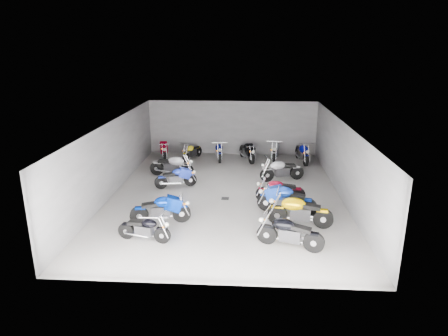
{
  "coord_description": "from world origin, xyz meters",
  "views": [
    {
      "loc": [
        0.92,
        -16.55,
        6.35
      ],
      "look_at": [
        -0.13,
        0.74,
        1.0
      ],
      "focal_mm": 32.0,
      "sensor_mm": 36.0,
      "label": 1
    }
  ],
  "objects_px": {
    "motorcycle_back_e": "(275,150)",
    "motorcycle_right_b": "(299,211)",
    "motorcycle_back_a": "(163,149)",
    "motorcycle_right_f": "(282,170)",
    "motorcycle_back_f": "(302,153)",
    "motorcycle_left_b": "(161,210)",
    "motorcycle_right_a": "(289,233)",
    "drain_grate": "(225,198)",
    "motorcycle_back_c": "(219,151)",
    "motorcycle_left_e": "(176,178)",
    "motorcycle_back_b": "(192,151)",
    "motorcycle_left_a": "(145,229)",
    "motorcycle_right_d": "(280,190)",
    "motorcycle_right_c": "(286,200)",
    "motorcycle_back_d": "(247,151)",
    "motorcycle_left_f": "(172,166)"
  },
  "relations": [
    {
      "from": "motorcycle_left_f",
      "to": "motorcycle_right_b",
      "type": "bearing_deg",
      "value": 58.4
    },
    {
      "from": "motorcycle_right_f",
      "to": "motorcycle_back_d",
      "type": "distance_m",
      "value": 3.83
    },
    {
      "from": "motorcycle_right_c",
      "to": "motorcycle_left_f",
      "type": "bearing_deg",
      "value": 66.46
    },
    {
      "from": "motorcycle_left_e",
      "to": "motorcycle_back_e",
      "type": "distance_m",
      "value": 6.98
    },
    {
      "from": "drain_grate",
      "to": "motorcycle_back_c",
      "type": "height_order",
      "value": "motorcycle_back_c"
    },
    {
      "from": "motorcycle_left_a",
      "to": "motorcycle_back_a",
      "type": "distance_m",
      "value": 10.45
    },
    {
      "from": "motorcycle_left_a",
      "to": "motorcycle_left_e",
      "type": "distance_m",
      "value": 5.34
    },
    {
      "from": "motorcycle_right_f",
      "to": "motorcycle_back_f",
      "type": "relative_size",
      "value": 0.94
    },
    {
      "from": "motorcycle_back_e",
      "to": "motorcycle_back_c",
      "type": "bearing_deg",
      "value": 11.52
    },
    {
      "from": "motorcycle_back_a",
      "to": "motorcycle_back_c",
      "type": "relative_size",
      "value": 0.99
    },
    {
      "from": "motorcycle_left_f",
      "to": "motorcycle_back_e",
      "type": "distance_m",
      "value": 6.35
    },
    {
      "from": "motorcycle_right_c",
      "to": "motorcycle_back_e",
      "type": "distance_m",
      "value": 7.72
    },
    {
      "from": "motorcycle_right_b",
      "to": "motorcycle_back_d",
      "type": "xyz_separation_m",
      "value": [
        -1.93,
        8.55,
        -0.03
      ]
    },
    {
      "from": "motorcycle_right_a",
      "to": "motorcycle_back_b",
      "type": "height_order",
      "value": "motorcycle_right_a"
    },
    {
      "from": "motorcycle_left_a",
      "to": "motorcycle_back_e",
      "type": "relative_size",
      "value": 0.81
    },
    {
      "from": "motorcycle_right_d",
      "to": "motorcycle_right_f",
      "type": "xyz_separation_m",
      "value": [
        0.29,
        2.78,
        0.03
      ]
    },
    {
      "from": "motorcycle_left_a",
      "to": "motorcycle_right_d",
      "type": "bearing_deg",
      "value": 140.02
    },
    {
      "from": "motorcycle_right_a",
      "to": "motorcycle_left_e",
      "type": "bearing_deg",
      "value": 58.61
    },
    {
      "from": "motorcycle_left_a",
      "to": "motorcycle_back_c",
      "type": "relative_size",
      "value": 0.86
    },
    {
      "from": "motorcycle_right_a",
      "to": "motorcycle_right_c",
      "type": "height_order",
      "value": "motorcycle_right_c"
    },
    {
      "from": "motorcycle_right_f",
      "to": "motorcycle_left_b",
      "type": "bearing_deg",
      "value": 119.62
    },
    {
      "from": "motorcycle_right_c",
      "to": "motorcycle_back_c",
      "type": "xyz_separation_m",
      "value": [
        -3.18,
        7.51,
        -0.04
      ]
    },
    {
      "from": "motorcycle_left_e",
      "to": "motorcycle_back_d",
      "type": "height_order",
      "value": "motorcycle_back_d"
    },
    {
      "from": "motorcycle_right_c",
      "to": "drain_grate",
      "type": "bearing_deg",
      "value": 75.65
    },
    {
      "from": "motorcycle_back_e",
      "to": "motorcycle_right_b",
      "type": "bearing_deg",
      "value": 99.93
    },
    {
      "from": "motorcycle_right_d",
      "to": "motorcycle_back_c",
      "type": "height_order",
      "value": "motorcycle_back_c"
    },
    {
      "from": "motorcycle_right_b",
      "to": "motorcycle_back_e",
      "type": "xyz_separation_m",
      "value": [
        -0.32,
        8.85,
        -0.01
      ]
    },
    {
      "from": "motorcycle_right_f",
      "to": "motorcycle_back_f",
      "type": "height_order",
      "value": "motorcycle_back_f"
    },
    {
      "from": "motorcycle_back_e",
      "to": "drain_grate",
      "type": "bearing_deg",
      "value": 76.02
    },
    {
      "from": "motorcycle_right_c",
      "to": "motorcycle_back_a",
      "type": "bearing_deg",
      "value": 55.42
    },
    {
      "from": "motorcycle_right_a",
      "to": "motorcycle_right_c",
      "type": "xyz_separation_m",
      "value": [
        0.14,
        2.81,
        0.03
      ]
    },
    {
      "from": "motorcycle_left_f",
      "to": "motorcycle_back_d",
      "type": "bearing_deg",
      "value": 142.03
    },
    {
      "from": "motorcycle_right_c",
      "to": "motorcycle_back_b",
      "type": "xyz_separation_m",
      "value": [
        -4.74,
        7.47,
        -0.09
      ]
    },
    {
      "from": "motorcycle_right_c",
      "to": "motorcycle_back_a",
      "type": "distance_m",
      "value": 10.06
    },
    {
      "from": "motorcycle_left_a",
      "to": "motorcycle_right_a",
      "type": "relative_size",
      "value": 0.87
    },
    {
      "from": "motorcycle_right_a",
      "to": "motorcycle_back_a",
      "type": "height_order",
      "value": "motorcycle_right_a"
    },
    {
      "from": "motorcycle_left_b",
      "to": "motorcycle_right_a",
      "type": "xyz_separation_m",
      "value": [
        4.54,
        -1.62,
        -0.0
      ]
    },
    {
      "from": "motorcycle_right_f",
      "to": "motorcycle_right_a",
      "type": "bearing_deg",
      "value": 160.28
    },
    {
      "from": "motorcycle_left_b",
      "to": "motorcycle_right_c",
      "type": "bearing_deg",
      "value": 93.62
    },
    {
      "from": "motorcycle_left_a",
      "to": "motorcycle_left_f",
      "type": "height_order",
      "value": "motorcycle_left_f"
    },
    {
      "from": "drain_grate",
      "to": "motorcycle_left_b",
      "type": "bearing_deg",
      "value": -130.46
    },
    {
      "from": "motorcycle_back_c",
      "to": "motorcycle_back_a",
      "type": "bearing_deg",
      "value": -11.16
    },
    {
      "from": "motorcycle_right_a",
      "to": "motorcycle_right_c",
      "type": "bearing_deg",
      "value": 15.52
    },
    {
      "from": "drain_grate",
      "to": "motorcycle_back_e",
      "type": "xyz_separation_m",
      "value": [
        2.52,
        6.3,
        0.55
      ]
    },
    {
      "from": "motorcycle_right_d",
      "to": "motorcycle_left_e",
      "type": "bearing_deg",
      "value": 72.41
    },
    {
      "from": "motorcycle_back_a",
      "to": "motorcycle_right_b",
      "type": "bearing_deg",
      "value": 111.59
    },
    {
      "from": "motorcycle_left_b",
      "to": "motorcycle_left_e",
      "type": "bearing_deg",
      "value": 171.23
    },
    {
      "from": "motorcycle_right_d",
      "to": "motorcycle_back_e",
      "type": "distance_m",
      "value": 6.52
    },
    {
      "from": "motorcycle_left_a",
      "to": "motorcycle_back_f",
      "type": "height_order",
      "value": "motorcycle_back_f"
    },
    {
      "from": "motorcycle_right_b",
      "to": "motorcycle_back_a",
      "type": "bearing_deg",
      "value": 46.74
    }
  ]
}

